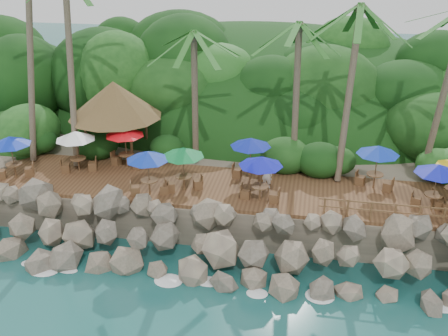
# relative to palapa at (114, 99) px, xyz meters

# --- Properties ---
(ground) EXTENTS (140.00, 140.00, 0.00)m
(ground) POSITION_rel_palapa_xyz_m (7.33, -9.45, -5.79)
(ground) COLOR #19514F
(ground) RESTS_ON ground
(land_base) EXTENTS (32.00, 25.20, 2.10)m
(land_base) POSITION_rel_palapa_xyz_m (7.33, 6.55, -4.74)
(land_base) COLOR gray
(land_base) RESTS_ON ground
(jungle_hill) EXTENTS (44.80, 28.00, 15.40)m
(jungle_hill) POSITION_rel_palapa_xyz_m (7.33, 14.05, -5.79)
(jungle_hill) COLOR #143811
(jungle_hill) RESTS_ON ground
(seawall) EXTENTS (29.00, 4.00, 2.30)m
(seawall) POSITION_rel_palapa_xyz_m (7.33, -7.45, -4.64)
(seawall) COLOR gray
(seawall) RESTS_ON ground
(terrace) EXTENTS (26.00, 5.00, 0.20)m
(terrace) POSITION_rel_palapa_xyz_m (7.33, -3.45, -3.59)
(terrace) COLOR brown
(terrace) RESTS_ON land_base
(jungle_foliage) EXTENTS (44.00, 16.00, 12.00)m
(jungle_foliage) POSITION_rel_palapa_xyz_m (7.33, 5.55, -5.79)
(jungle_foliage) COLOR #143811
(jungle_foliage) RESTS_ON ground
(foam_line) EXTENTS (25.20, 0.80, 0.06)m
(foam_line) POSITION_rel_palapa_xyz_m (7.33, -9.15, -5.76)
(foam_line) COLOR white
(foam_line) RESTS_ON ground
(palapa) EXTENTS (5.64, 5.64, 4.60)m
(palapa) POSITION_rel_palapa_xyz_m (0.00, 0.00, 0.00)
(palapa) COLOR brown
(palapa) RESTS_ON ground
(dining_clusters) EXTENTS (25.87, 5.42, 2.46)m
(dining_clusters) POSITION_rel_palapa_xyz_m (8.55, -3.56, -1.45)
(dining_clusters) COLOR brown
(dining_clusters) RESTS_ON terrace
(railing) EXTENTS (8.30, 0.10, 1.00)m
(railing) POSITION_rel_palapa_xyz_m (16.58, -5.80, -2.89)
(railing) COLOR brown
(railing) RESTS_ON terrace
(waiter) EXTENTS (0.65, 0.51, 1.58)m
(waiter) POSITION_rel_palapa_xyz_m (9.63, -3.17, -2.70)
(waiter) COLOR white
(waiter) RESTS_ON terrace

